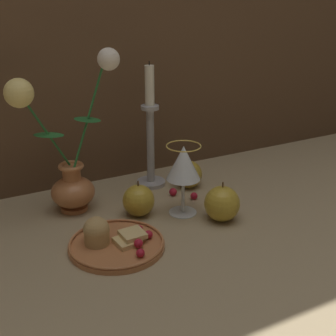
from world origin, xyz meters
name	(u,v)px	position (x,y,z in m)	size (l,w,h in m)	color
ground_plane	(150,216)	(0.00, 0.00, 0.00)	(2.40, 2.40, 0.00)	#9E8966
vase	(67,160)	(-0.15, 0.12, 0.13)	(0.25, 0.10, 0.37)	#B77042
plate_with_pastries	(113,241)	(-0.13, -0.09, 0.02)	(0.20, 0.20, 0.07)	#B77042
wine_glass	(183,165)	(0.08, -0.02, 0.12)	(0.08, 0.08, 0.17)	silver
candlestick	(150,138)	(0.08, 0.16, 0.13)	(0.08, 0.08, 0.33)	#A3A3A8
apple_beside_vase	(222,204)	(0.14, -0.09, 0.04)	(0.08, 0.08, 0.09)	#B2932D
apple_near_glass	(188,174)	(0.16, 0.10, 0.04)	(0.07, 0.07, 0.08)	#B2932D
apple_at_table_edge	(139,200)	(-0.02, 0.02, 0.04)	(0.07, 0.07, 0.09)	#B2932D
berry_near_plate	(194,196)	(0.14, 0.03, 0.01)	(0.02, 0.02, 0.02)	#AD192D
berry_front_center	(173,192)	(0.10, 0.07, 0.01)	(0.02, 0.02, 0.02)	#AD192D
berry_by_glass_stem	(232,202)	(0.20, -0.04, 0.01)	(0.02, 0.02, 0.02)	#AD192D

